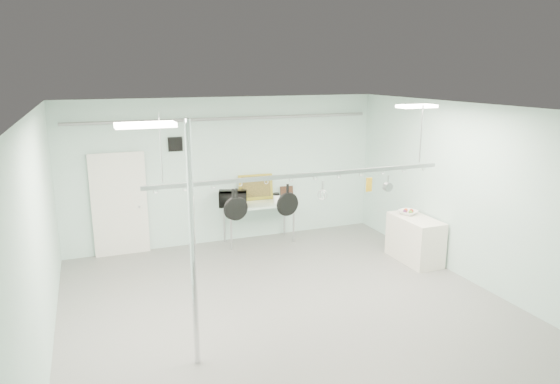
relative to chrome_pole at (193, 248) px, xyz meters
name	(u,v)px	position (x,y,z in m)	size (l,w,h in m)	color
floor	(298,319)	(1.70, 0.60, -1.60)	(8.00, 8.00, 0.00)	gray
ceiling	(300,111)	(1.70, 0.60, 1.59)	(7.00, 8.00, 0.02)	silver
back_wall	(227,171)	(1.70, 4.59, 0.00)	(7.00, 0.02, 3.20)	silver
right_wall	(485,199)	(5.19, 0.60, 0.00)	(0.02, 8.00, 3.20)	silver
door	(120,205)	(-0.60, 4.54, -0.55)	(1.10, 0.10, 2.20)	silver
wall_vent	(175,144)	(0.60, 4.57, 0.65)	(0.30, 0.04, 0.30)	black
conduit_pipe	(227,119)	(1.70, 4.50, 1.15)	(0.07, 0.07, 6.60)	gray
chrome_pole	(193,248)	(0.00, 0.00, 0.00)	(0.08, 0.08, 3.20)	silver
prep_table	(259,206)	(2.30, 4.20, -0.77)	(1.60, 0.70, 0.91)	#B4D3BC
side_cabinet	(415,239)	(4.85, 2.00, -1.15)	(0.60, 1.20, 0.90)	white
pot_rack	(304,173)	(1.90, 0.90, 0.63)	(4.80, 0.06, 1.00)	#B7B7BC
light_panel_left	(145,125)	(-0.50, -0.20, 1.56)	(0.65, 0.30, 0.05)	white
light_panel_right	(417,106)	(4.10, 1.20, 1.56)	(0.65, 0.30, 0.05)	white
microwave	(233,199)	(1.70, 4.16, -0.53)	(0.59, 0.40, 0.33)	black
coffee_canister	(276,199)	(2.67, 4.09, -0.61)	(0.14, 0.14, 0.18)	white
painting_large	(256,187)	(2.33, 4.50, -0.41)	(0.78, 0.05, 0.58)	gold
painting_small	(287,191)	(3.08, 4.50, -0.57)	(0.30, 0.04, 0.25)	#331D11
fruit_bowl	(408,212)	(4.84, 2.26, -0.66)	(0.36, 0.36, 0.09)	white
skillet_left	(237,205)	(0.84, 0.90, 0.24)	(0.35, 0.06, 0.48)	black
skillet_mid	(233,204)	(0.79, 0.90, 0.26)	(0.33, 0.06, 0.45)	black
skillet_right	(288,200)	(1.64, 0.90, 0.24)	(0.37, 0.06, 0.49)	black
whisk	(323,191)	(2.23, 0.90, 0.32)	(0.16, 0.16, 0.33)	silver
grater	(369,185)	(3.05, 0.90, 0.36)	(0.10, 0.02, 0.25)	gold
saucepan	(388,183)	(3.41, 0.90, 0.36)	(0.15, 0.08, 0.26)	silver
fruit_cluster	(408,211)	(4.84, 2.26, -0.62)	(0.24, 0.24, 0.09)	#A9280F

